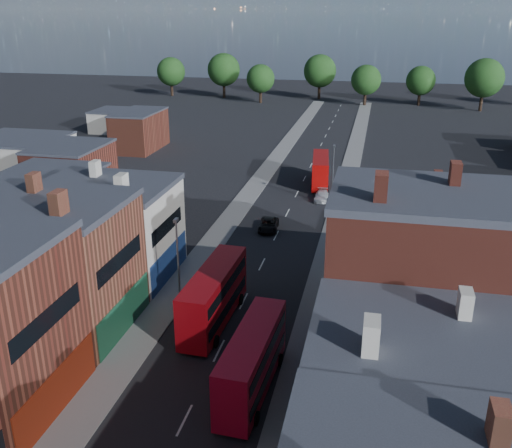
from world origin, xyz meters
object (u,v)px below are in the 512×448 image
at_px(bus_1, 252,360).
at_px(car_2, 269,225).
at_px(bus_0, 214,295).
at_px(car_3, 321,196).
at_px(bus_2, 320,170).

relative_size(bus_1, car_2, 2.21).
distance_m(bus_0, bus_1, 9.47).
height_order(bus_1, car_2, bus_1).
distance_m(bus_0, car_2, 21.69).
relative_size(bus_0, car_3, 2.62).
bearing_deg(bus_0, car_2, 91.39).
xyz_separation_m(car_2, car_3, (4.83, 12.52, -0.04)).
relative_size(bus_0, bus_1, 1.07).
height_order(bus_0, bus_1, bus_0).
distance_m(bus_1, bus_2, 49.15).
xyz_separation_m(bus_0, car_2, (0.30, 21.60, -1.89)).
height_order(bus_1, bus_2, bus_1).
bearing_deg(bus_2, car_2, -107.14).
xyz_separation_m(bus_0, car_3, (5.13, 34.13, -1.93)).
height_order(bus_0, car_2, bus_0).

